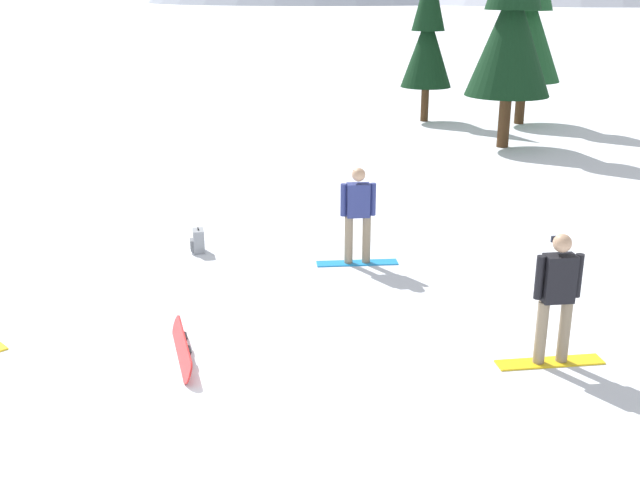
{
  "coord_description": "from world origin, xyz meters",
  "views": [
    {
      "loc": [
        4.79,
        -7.25,
        4.75
      ],
      "look_at": [
        0.24,
        2.97,
        1.0
      ],
      "focal_mm": 42.48,
      "sensor_mm": 36.0,
      "label": 1
    }
  ],
  "objects_px": {
    "snowboarder_background": "(358,214)",
    "loose_snowboard_near_right": "(182,347)",
    "snowboarder_midground": "(557,296)",
    "pine_tree_leaning": "(528,15)",
    "pine_tree_young": "(512,16)",
    "backpack_grey": "(198,241)",
    "pine_tree_short": "(428,35)"
  },
  "relations": [
    {
      "from": "pine_tree_short",
      "to": "backpack_grey",
      "type": "bearing_deg",
      "value": -88.81
    },
    {
      "from": "snowboarder_background",
      "to": "loose_snowboard_near_right",
      "type": "relative_size",
      "value": 1.24
    },
    {
      "from": "pine_tree_young",
      "to": "pine_tree_short",
      "type": "bearing_deg",
      "value": 134.73
    },
    {
      "from": "snowboarder_background",
      "to": "pine_tree_short",
      "type": "bearing_deg",
      "value": 102.16
    },
    {
      "from": "snowboarder_background",
      "to": "backpack_grey",
      "type": "height_order",
      "value": "snowboarder_background"
    },
    {
      "from": "pine_tree_leaning",
      "to": "pine_tree_short",
      "type": "relative_size",
      "value": 1.22
    },
    {
      "from": "snowboarder_background",
      "to": "pine_tree_leaning",
      "type": "height_order",
      "value": "pine_tree_leaning"
    },
    {
      "from": "pine_tree_short",
      "to": "pine_tree_young",
      "type": "bearing_deg",
      "value": -45.27
    },
    {
      "from": "snowboarder_background",
      "to": "backpack_grey",
      "type": "xyz_separation_m",
      "value": [
        -2.97,
        -0.63,
        -0.73
      ]
    },
    {
      "from": "snowboarder_midground",
      "to": "loose_snowboard_near_right",
      "type": "relative_size",
      "value": 1.27
    },
    {
      "from": "snowboarder_midground",
      "to": "pine_tree_leaning",
      "type": "xyz_separation_m",
      "value": [
        -3.7,
        18.71,
        2.83
      ]
    },
    {
      "from": "pine_tree_short",
      "to": "snowboarder_midground",
      "type": "bearing_deg",
      "value": -68.48
    },
    {
      "from": "loose_snowboard_near_right",
      "to": "pine_tree_young",
      "type": "bearing_deg",
      "value": 85.88
    },
    {
      "from": "pine_tree_leaning",
      "to": "pine_tree_short",
      "type": "height_order",
      "value": "pine_tree_leaning"
    },
    {
      "from": "pine_tree_young",
      "to": "pine_tree_short",
      "type": "height_order",
      "value": "pine_tree_young"
    },
    {
      "from": "snowboarder_midground",
      "to": "pine_tree_young",
      "type": "bearing_deg",
      "value": 103.54
    },
    {
      "from": "snowboarder_midground",
      "to": "loose_snowboard_near_right",
      "type": "distance_m",
      "value": 4.98
    },
    {
      "from": "snowboarder_midground",
      "to": "pine_tree_short",
      "type": "distance_m",
      "value": 19.27
    },
    {
      "from": "snowboarder_background",
      "to": "pine_tree_young",
      "type": "relative_size",
      "value": 0.24
    },
    {
      "from": "snowboarder_midground",
      "to": "pine_tree_leaning",
      "type": "height_order",
      "value": "pine_tree_leaning"
    },
    {
      "from": "backpack_grey",
      "to": "pine_tree_leaning",
      "type": "height_order",
      "value": "pine_tree_leaning"
    },
    {
      "from": "snowboarder_midground",
      "to": "snowboarder_background",
      "type": "bearing_deg",
      "value": 146.0
    },
    {
      "from": "snowboarder_background",
      "to": "pine_tree_young",
      "type": "height_order",
      "value": "pine_tree_young"
    },
    {
      "from": "loose_snowboard_near_right",
      "to": "snowboarder_midground",
      "type": "bearing_deg",
      "value": 21.87
    },
    {
      "from": "loose_snowboard_near_right",
      "to": "backpack_grey",
      "type": "relative_size",
      "value": 3.02
    },
    {
      "from": "snowboarder_midground",
      "to": "pine_tree_short",
      "type": "xyz_separation_m",
      "value": [
        -7.03,
        17.82,
        2.14
      ]
    },
    {
      "from": "snowboarder_background",
      "to": "pine_tree_leaning",
      "type": "xyz_separation_m",
      "value": [
        0.03,
        16.19,
        2.86
      ]
    },
    {
      "from": "pine_tree_leaning",
      "to": "snowboarder_background",
      "type": "bearing_deg",
      "value": -90.09
    },
    {
      "from": "snowboarder_background",
      "to": "pine_tree_short",
      "type": "relative_size",
      "value": 0.31
    },
    {
      "from": "pine_tree_young",
      "to": "pine_tree_short",
      "type": "distance_m",
      "value": 5.2
    },
    {
      "from": "snowboarder_midground",
      "to": "pine_tree_young",
      "type": "xyz_separation_m",
      "value": [
        -3.41,
        14.17,
        2.97
      ]
    },
    {
      "from": "snowboarder_midground",
      "to": "backpack_grey",
      "type": "bearing_deg",
      "value": 164.28
    }
  ]
}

